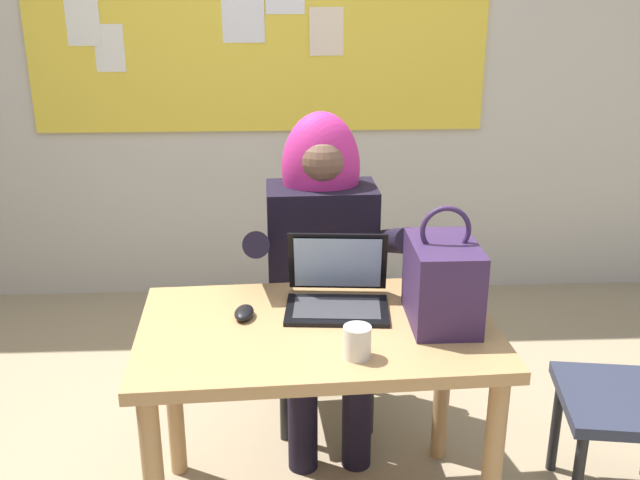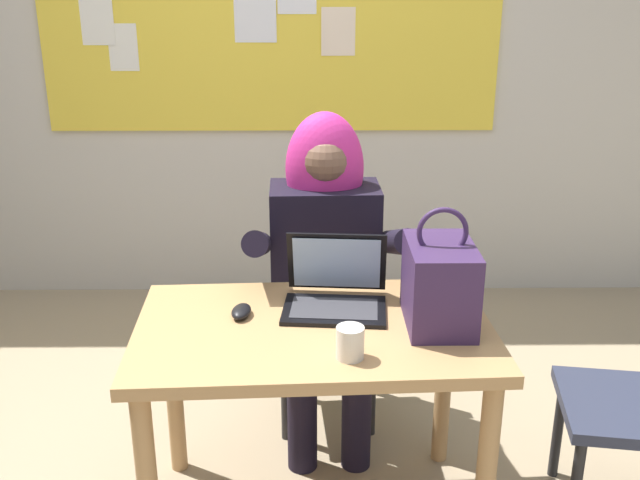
{
  "view_description": "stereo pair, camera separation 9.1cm",
  "coord_description": "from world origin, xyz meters",
  "views": [
    {
      "loc": [
        0.13,
        -2.02,
        1.73
      ],
      "look_at": [
        0.24,
        0.31,
        0.89
      ],
      "focal_mm": 40.82,
      "sensor_mm": 36.0,
      "label": 1
    },
    {
      "loc": [
        0.22,
        -2.03,
        1.73
      ],
      "look_at": [
        0.24,
        0.31,
        0.89
      ],
      "focal_mm": 40.82,
      "sensor_mm": 36.0,
      "label": 2
    }
  ],
  "objects": [
    {
      "name": "wall_back_bulletin",
      "position": [
        0.0,
        1.95,
        1.36
      ],
      "size": [
        5.42,
        2.14,
        2.7
      ],
      "color": "beige",
      "rests_on": "ground"
    },
    {
      "name": "desk_main",
      "position": [
        0.22,
        0.0,
        0.61
      ],
      "size": [
        1.14,
        0.74,
        0.72
      ],
      "rotation": [
        0.0,
        0.0,
        0.05
      ],
      "color": "tan",
      "rests_on": "ground"
    },
    {
      "name": "chair_at_desk",
      "position": [
        0.26,
        0.7,
        0.52
      ],
      "size": [
        0.45,
        0.45,
        0.92
      ],
      "rotation": [
        0.0,
        0.0,
        -1.49
      ],
      "color": "black",
      "rests_on": "ground"
    },
    {
      "name": "person_costumed",
      "position": [
        0.27,
        0.57,
        0.75
      ],
      "size": [
        0.6,
        0.62,
        1.27
      ],
      "rotation": [
        0.0,
        0.0,
        -1.54
      ],
      "color": "black",
      "rests_on": "ground"
    },
    {
      "name": "laptop",
      "position": [
        0.29,
        0.14,
        0.77
      ],
      "size": [
        0.35,
        0.31,
        0.23
      ],
      "rotation": [
        0.0,
        0.0,
        -0.08
      ],
      "color": "black",
      "rests_on": "desk_main"
    },
    {
      "name": "computer_mouse",
      "position": [
        -0.01,
        0.07,
        0.74
      ],
      "size": [
        0.07,
        0.11,
        0.03
      ],
      "primitive_type": "ellipsoid",
      "rotation": [
        0.0,
        0.0,
        -0.12
      ],
      "color": "black",
      "rests_on": "desk_main"
    },
    {
      "name": "handbag",
      "position": [
        0.6,
        0.01,
        0.85
      ],
      "size": [
        0.2,
        0.3,
        0.38
      ],
      "rotation": [
        0.0,
        0.0,
        0.17
      ],
      "color": "#38234C",
      "rests_on": "desk_main"
    },
    {
      "name": "coffee_mug",
      "position": [
        0.32,
        -0.21,
        0.77
      ],
      "size": [
        0.08,
        0.08,
        0.09
      ],
      "primitive_type": "cylinder",
      "color": "silver",
      "rests_on": "desk_main"
    }
  ]
}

